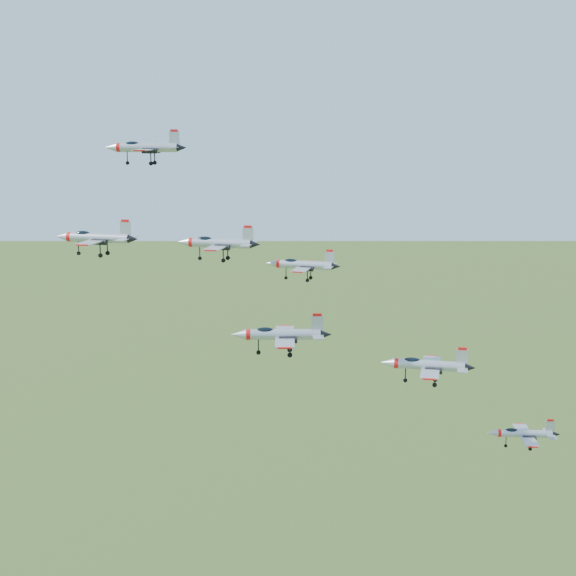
# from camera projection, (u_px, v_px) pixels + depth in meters

# --- Properties ---
(jet_lead) EXTENTS (13.14, 10.98, 3.51)m
(jet_lead) POSITION_uv_depth(u_px,v_px,m) (145.00, 147.00, 125.69)
(jet_lead) COLOR #A7ACB4
(jet_left_high) EXTENTS (12.49, 10.27, 3.35)m
(jet_left_high) POSITION_uv_depth(u_px,v_px,m) (217.00, 243.00, 115.09)
(jet_left_high) COLOR #A7ACB4
(jet_right_high) EXTENTS (11.80, 9.68, 3.17)m
(jet_right_high) POSITION_uv_depth(u_px,v_px,m) (95.00, 237.00, 105.77)
(jet_right_high) COLOR #A7ACB4
(jet_left_low) EXTENTS (11.10, 9.13, 2.97)m
(jet_left_low) POSITION_uv_depth(u_px,v_px,m) (302.00, 265.00, 115.23)
(jet_left_low) COLOR #A7ACB4
(jet_right_low) EXTENTS (12.50, 10.57, 3.37)m
(jet_right_low) POSITION_uv_depth(u_px,v_px,m) (280.00, 334.00, 99.69)
(jet_right_low) COLOR #A7ACB4
(jet_trail) EXTENTS (13.46, 11.07, 3.61)m
(jet_trail) POSITION_uv_depth(u_px,v_px,m) (426.00, 365.00, 113.77)
(jet_trail) COLOR #A7ACB4
(jet_extra) EXTENTS (10.86, 9.11, 2.91)m
(jet_extra) POSITION_uv_depth(u_px,v_px,m) (522.00, 433.00, 119.25)
(jet_extra) COLOR #A7ACB4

